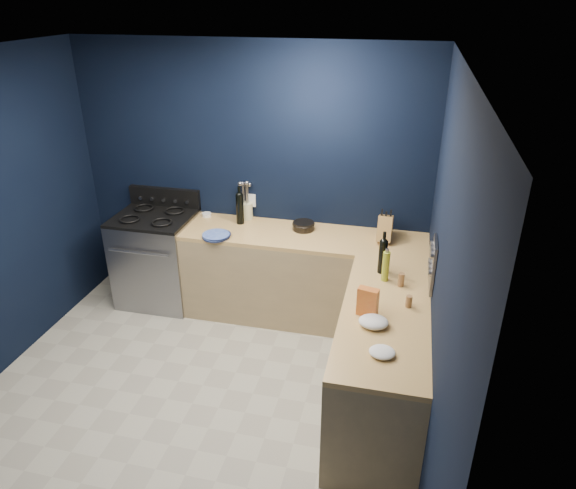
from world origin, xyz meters
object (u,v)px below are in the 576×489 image
(crouton_bag, at_px, (368,302))
(utensil_crock, at_px, (246,211))
(plate_stack, at_px, (216,236))
(gas_range, at_px, (158,260))
(knife_block, at_px, (385,228))

(crouton_bag, bearing_deg, utensil_crock, 145.88)
(utensil_crock, bearing_deg, plate_stack, -106.12)
(utensil_crock, bearing_deg, gas_range, -163.07)
(gas_range, xyz_separation_m, crouton_bag, (2.24, -1.20, 0.55))
(utensil_crock, distance_m, knife_block, 1.40)
(utensil_crock, relative_size, knife_block, 0.71)
(utensil_crock, relative_size, crouton_bag, 0.78)
(knife_block, relative_size, crouton_bag, 1.10)
(knife_block, height_order, crouton_bag, knife_block)
(utensil_crock, distance_m, crouton_bag, 2.00)
(plate_stack, bearing_deg, utensil_crock, 73.88)
(plate_stack, distance_m, knife_block, 1.56)
(utensil_crock, xyz_separation_m, crouton_bag, (1.35, -1.47, 0.02))
(plate_stack, bearing_deg, knife_block, 10.91)
(gas_range, height_order, knife_block, knife_block)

